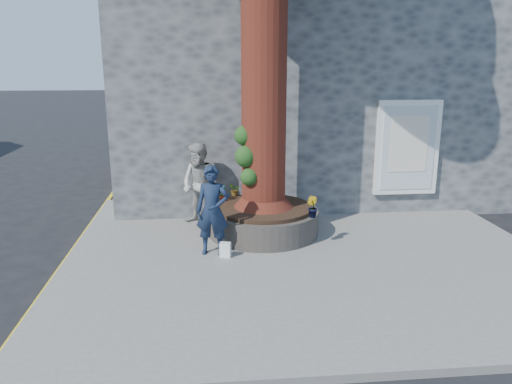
{
  "coord_description": "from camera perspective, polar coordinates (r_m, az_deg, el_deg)",
  "views": [
    {
      "loc": [
        -0.34,
        -7.94,
        3.65
      ],
      "look_at": [
        0.56,
        1.16,
        1.25
      ],
      "focal_mm": 35.0,
      "sensor_mm": 36.0,
      "label": 1
    }
  ],
  "objects": [
    {
      "name": "shopping_bag",
      "position": [
        9.34,
        -3.53,
        -6.6
      ],
      "size": [
        0.22,
        0.17,
        0.28
      ],
      "primitive_type": "cube",
      "rotation": [
        0.0,
        0.0,
        -0.27
      ],
      "color": "white",
      "rests_on": "pavement"
    },
    {
      "name": "stone_shop",
      "position": [
        15.41,
        5.11,
        12.83
      ],
      "size": [
        10.3,
        8.3,
        6.3
      ],
      "color": "#444548",
      "rests_on": "ground"
    },
    {
      "name": "plant_b",
      "position": [
        9.7,
        6.43,
        -1.71
      ],
      "size": [
        0.3,
        0.3,
        0.41
      ],
      "primitive_type": "imported",
      "rotation": [
        0.0,
        0.0,
        2.05
      ],
      "color": "gray",
      "rests_on": "planter"
    },
    {
      "name": "planter",
      "position": [
        10.52,
        0.85,
        -3.22
      ],
      "size": [
        2.3,
        2.3,
        0.6
      ],
      "color": "black",
      "rests_on": "pavement"
    },
    {
      "name": "plant_d",
      "position": [
        11.16,
        -2.45,
        0.25
      ],
      "size": [
        0.26,
        0.29,
        0.29
      ],
      "primitive_type": "imported",
      "rotation": [
        0.0,
        0.0,
        4.84
      ],
      "color": "gray",
      "rests_on": "planter"
    },
    {
      "name": "woman",
      "position": [
        10.98,
        -6.42,
        0.82
      ],
      "size": [
        1.13,
        1.1,
        1.83
      ],
      "primitive_type": "imported",
      "rotation": [
        0.0,
        0.0,
        -0.68
      ],
      "color": "#A7A6A0",
      "rests_on": "pavement"
    },
    {
      "name": "man",
      "position": [
        9.29,
        -5.01,
        -2.12
      ],
      "size": [
        0.68,
        0.51,
        1.7
      ],
      "primitive_type": "imported",
      "rotation": [
        0.0,
        0.0,
        -0.17
      ],
      "color": "#142037",
      "rests_on": "pavement"
    },
    {
      "name": "pavement",
      "position": [
        9.81,
        5.6,
        -6.83
      ],
      "size": [
        9.0,
        8.0,
        0.12
      ],
      "primitive_type": "cube",
      "color": "slate",
      "rests_on": "ground"
    },
    {
      "name": "plant_c",
      "position": [
        10.37,
        -0.49,
        -0.88
      ],
      "size": [
        0.18,
        0.18,
        0.29
      ],
      "primitive_type": "imported",
      "rotation": [
        0.0,
        0.0,
        3.24
      ],
      "color": "gray",
      "rests_on": "planter"
    },
    {
      "name": "plant_a",
      "position": [
        10.77,
        -3.92,
        -0.06
      ],
      "size": [
        0.24,
        0.22,
        0.38
      ],
      "primitive_type": "imported",
      "rotation": [
        0.0,
        0.0,
        0.51
      ],
      "color": "gray",
      "rests_on": "planter"
    },
    {
      "name": "ground",
      "position": [
        8.75,
        -2.95,
        -9.98
      ],
      "size": [
        120.0,
        120.0,
        0.0
      ],
      "primitive_type": "plane",
      "color": "black",
      "rests_on": "ground"
    },
    {
      "name": "yellow_line",
      "position": [
        10.03,
        -21.08,
        -7.65
      ],
      "size": [
        0.1,
        30.0,
        0.01
      ],
      "primitive_type": "cube",
      "color": "yellow",
      "rests_on": "ground"
    }
  ]
}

